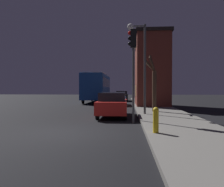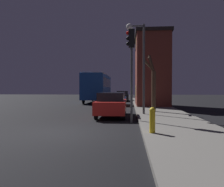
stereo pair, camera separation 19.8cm
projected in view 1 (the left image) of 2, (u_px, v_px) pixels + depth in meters
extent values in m
plane|color=black|center=(67.00, 132.00, 8.56)|extent=(120.00, 120.00, 0.00)
cube|color=#605E59|center=(188.00, 132.00, 8.23)|extent=(3.29, 60.00, 0.15)
cube|color=brown|center=(151.00, 71.00, 21.51)|extent=(2.99, 5.39, 6.59)
cube|color=black|center=(151.00, 36.00, 21.44)|extent=(3.23, 5.63, 0.30)
cube|color=#F2D172|center=(136.00, 91.00, 21.13)|extent=(0.03, 0.70, 1.10)
cube|color=#F2D172|center=(135.00, 91.00, 22.17)|extent=(0.03, 0.70, 1.10)
cube|color=#F2D172|center=(136.00, 43.00, 21.04)|extent=(0.03, 0.70, 1.10)
cube|color=black|center=(136.00, 45.00, 22.08)|extent=(0.03, 0.70, 1.10)
cylinder|color=#4C4C4C|center=(145.00, 69.00, 13.61)|extent=(0.14, 0.14, 5.59)
cylinder|color=#4C4C4C|center=(138.00, 26.00, 13.59)|extent=(0.90, 0.09, 0.09)
sphere|color=white|center=(130.00, 27.00, 13.62)|extent=(0.41, 0.41, 0.41)
cylinder|color=#4C4C4C|center=(133.00, 85.00, 10.97)|extent=(0.12, 0.12, 3.79)
cube|color=black|center=(133.00, 38.00, 10.92)|extent=(0.30, 0.24, 0.90)
sphere|color=red|center=(130.00, 33.00, 10.93)|extent=(0.20, 0.20, 0.20)
sphere|color=black|center=(130.00, 38.00, 10.93)|extent=(0.20, 0.20, 0.20)
sphere|color=black|center=(130.00, 44.00, 10.94)|extent=(0.20, 0.20, 0.20)
cylinder|color=#473323|center=(154.00, 91.00, 15.18)|extent=(0.29, 0.29, 2.81)
cylinder|color=#473323|center=(152.00, 64.00, 14.98)|extent=(0.55, 0.52, 0.96)
cylinder|color=#473323|center=(150.00, 67.00, 15.56)|extent=(0.67, 0.90, 0.77)
cylinder|color=#473323|center=(149.00, 65.00, 15.19)|extent=(0.80, 0.16, 0.93)
cylinder|color=#473323|center=(149.00, 65.00, 15.03)|extent=(0.84, 0.42, 0.85)
cylinder|color=#473323|center=(152.00, 63.00, 15.43)|extent=(0.45, 0.75, 1.22)
cube|color=#194793|center=(97.00, 87.00, 28.37)|extent=(2.58, 9.76, 3.00)
cube|color=black|center=(97.00, 83.00, 28.36)|extent=(2.60, 8.98, 1.08)
cube|color=#B2B2B2|center=(97.00, 75.00, 28.34)|extent=(2.45, 9.27, 0.12)
cylinder|color=black|center=(108.00, 98.00, 31.48)|extent=(0.18, 0.96, 0.96)
cylinder|color=black|center=(92.00, 98.00, 31.64)|extent=(0.18, 0.96, 0.96)
cylinder|color=black|center=(104.00, 100.00, 25.15)|extent=(0.18, 0.96, 0.96)
cylinder|color=black|center=(83.00, 100.00, 25.32)|extent=(0.18, 0.96, 0.96)
cube|color=#B21E19|center=(113.00, 106.00, 13.42)|extent=(1.71, 4.20, 0.71)
cube|color=black|center=(113.00, 97.00, 13.20)|extent=(1.51, 2.19, 0.49)
cylinder|color=black|center=(125.00, 110.00, 14.73)|extent=(0.18, 0.57, 0.57)
cylinder|color=black|center=(103.00, 110.00, 14.84)|extent=(0.18, 0.57, 0.57)
cylinder|color=black|center=(125.00, 115.00, 12.01)|extent=(0.18, 0.57, 0.57)
cylinder|color=black|center=(98.00, 114.00, 12.12)|extent=(0.18, 0.57, 0.57)
cube|color=navy|center=(117.00, 100.00, 22.88)|extent=(1.73, 4.06, 0.56)
cube|color=black|center=(117.00, 95.00, 22.66)|extent=(1.53, 2.11, 0.55)
cylinder|color=black|center=(125.00, 102.00, 24.14)|extent=(0.18, 0.57, 0.57)
cylinder|color=black|center=(111.00, 102.00, 24.25)|extent=(0.18, 0.57, 0.57)
cylinder|color=black|center=(125.00, 103.00, 21.51)|extent=(0.18, 0.57, 0.57)
cylinder|color=black|center=(109.00, 103.00, 21.62)|extent=(0.18, 0.57, 0.57)
cube|color=black|center=(122.00, 96.00, 31.28)|extent=(1.73, 4.45, 0.70)
cube|color=black|center=(122.00, 92.00, 31.05)|extent=(1.52, 2.31, 0.45)
cylinder|color=black|center=(127.00, 98.00, 32.67)|extent=(0.18, 0.60, 0.60)
cylinder|color=black|center=(117.00, 98.00, 32.78)|extent=(0.18, 0.60, 0.60)
cylinder|color=black|center=(127.00, 99.00, 29.79)|extent=(0.18, 0.60, 0.60)
cylinder|color=black|center=(116.00, 99.00, 29.90)|extent=(0.18, 0.60, 0.60)
cylinder|color=gold|center=(156.00, 122.00, 7.69)|extent=(0.20, 0.20, 0.75)
sphere|color=gold|center=(156.00, 110.00, 7.69)|extent=(0.21, 0.21, 0.21)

